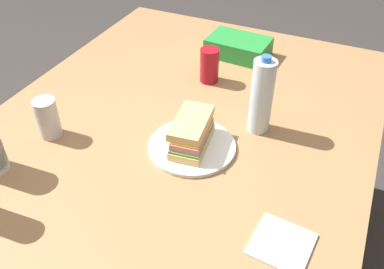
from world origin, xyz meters
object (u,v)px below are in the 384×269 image
dining_table (182,141)px  soda_can_silver (48,118)px  chip_bag (238,47)px  soda_can_red (209,65)px  paper_plate (192,146)px  water_bottle_tall (262,96)px  sandwich (192,133)px

dining_table → soda_can_silver: 0.42m
dining_table → chip_bag: bearing=-2.1°
dining_table → soda_can_red: bearing=3.1°
paper_plate → chip_bag: 0.59m
water_bottle_tall → soda_can_silver: water_bottle_tall is taller
chip_bag → paper_plate: bearing=-80.2°
dining_table → soda_can_silver: (-0.22, 0.32, 0.14)m
chip_bag → soda_can_silver: 0.78m
dining_table → soda_can_silver: soda_can_silver is taller
sandwich → chip_bag: (0.58, 0.06, -0.02)m
dining_table → soda_can_silver: bearing=124.1°
sandwich → soda_can_red: soda_can_red is taller
paper_plate → sandwich: (0.00, 0.00, 0.05)m
paper_plate → water_bottle_tall: (0.17, -0.14, 0.11)m
chip_bag → water_bottle_tall: 0.47m
sandwich → chip_bag: sandwich is taller
paper_plate → chip_bag: chip_bag is taller
dining_table → water_bottle_tall: 0.31m
sandwich → soda_can_silver: 0.42m
chip_bag → soda_can_red: bearing=-94.7°
paper_plate → soda_can_silver: 0.43m
sandwich → water_bottle_tall: (0.16, -0.15, 0.06)m
dining_table → soda_can_red: soda_can_red is taller
sandwich → chip_bag: size_ratio=0.83×
sandwich → soda_can_red: (0.36, 0.09, 0.01)m
soda_can_red → soda_can_silver: (-0.48, 0.31, 0.00)m
paper_plate → soda_can_silver: size_ratio=2.05×
soda_can_silver → water_bottle_tall: bearing=-62.9°
dining_table → paper_plate: size_ratio=5.89×
dining_table → sandwich: size_ratio=7.73×
paper_plate → soda_can_red: bearing=15.1°
paper_plate → soda_can_red: (0.36, 0.10, 0.05)m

